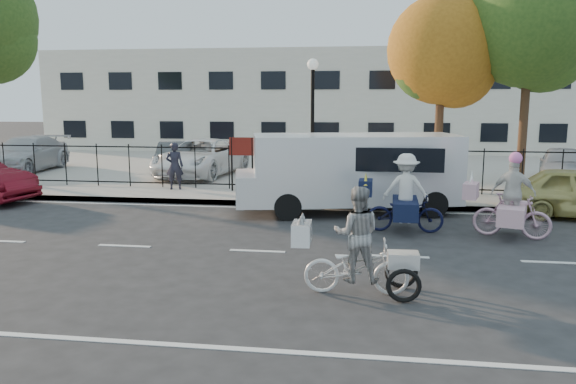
% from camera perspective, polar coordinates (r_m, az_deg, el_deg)
% --- Properties ---
extents(ground, '(120.00, 120.00, 0.00)m').
position_cam_1_polar(ground, '(12.10, -3.13, -6.03)').
color(ground, '#333334').
extents(road_markings, '(60.00, 9.52, 0.01)m').
position_cam_1_polar(road_markings, '(12.10, -3.13, -6.00)').
color(road_markings, silver).
rests_on(road_markings, ground).
extents(curb, '(60.00, 0.10, 0.15)m').
position_cam_1_polar(curb, '(16.94, 0.17, -1.24)').
color(curb, '#A8A399').
rests_on(curb, ground).
extents(sidewalk, '(60.00, 2.20, 0.15)m').
position_cam_1_polar(sidewalk, '(17.96, 0.63, -0.62)').
color(sidewalk, '#A8A399').
rests_on(sidewalk, ground).
extents(parking_lot, '(60.00, 15.60, 0.15)m').
position_cam_1_polar(parking_lot, '(26.72, 3.11, 2.72)').
color(parking_lot, '#A8A399').
rests_on(parking_lot, ground).
extents(iron_fence, '(58.00, 0.06, 1.50)m').
position_cam_1_polar(iron_fence, '(18.92, 1.07, 2.43)').
color(iron_fence, black).
rests_on(iron_fence, sidewalk).
extents(building, '(34.00, 10.00, 6.00)m').
position_cam_1_polar(building, '(36.50, 4.54, 9.14)').
color(building, silver).
rests_on(building, ground).
extents(lamppost, '(0.36, 0.36, 4.33)m').
position_cam_1_polar(lamppost, '(18.32, 2.51, 9.12)').
color(lamppost, black).
rests_on(lamppost, sidewalk).
extents(street_sign, '(0.85, 0.06, 1.80)m').
position_cam_1_polar(street_sign, '(18.78, -4.70, 3.93)').
color(street_sign, black).
rests_on(street_sign, sidewalk).
extents(zebra_trike, '(2.12, 0.81, 1.83)m').
position_cam_1_polar(zebra_trike, '(9.43, 7.02, -6.17)').
color(zebra_trike, white).
rests_on(zebra_trike, ground).
extents(unicorn_bike, '(2.05, 1.48, 2.02)m').
position_cam_1_polar(unicorn_bike, '(14.07, 21.70, -1.37)').
color(unicorn_bike, '#D29FB7').
rests_on(unicorn_bike, ground).
extents(bull_bike, '(2.07, 1.41, 1.93)m').
position_cam_1_polar(bull_bike, '(13.93, 11.71, -0.89)').
color(bull_bike, black).
rests_on(bull_bike, ground).
extents(white_van, '(6.62, 3.33, 2.22)m').
position_cam_1_polar(white_van, '(16.06, 6.41, 2.27)').
color(white_van, white).
rests_on(white_van, ground).
extents(pedestrian, '(0.67, 0.53, 1.62)m').
position_cam_1_polar(pedestrian, '(19.48, -11.44, 2.62)').
color(pedestrian, black).
rests_on(pedestrian, sidewalk).
extents(lot_car_a, '(2.36, 5.13, 1.45)m').
position_cam_1_polar(lot_car_a, '(26.28, -25.12, 3.48)').
color(lot_car_a, '#B5B7BD').
rests_on(lot_car_a, parking_lot).
extents(lot_car_b, '(3.16, 5.56, 1.46)m').
position_cam_1_polar(lot_car_b, '(22.83, -8.79, 3.50)').
color(lot_car_b, white).
rests_on(lot_car_b, parking_lot).
extents(lot_car_c, '(2.19, 4.16, 1.30)m').
position_cam_1_polar(lot_car_c, '(23.57, -11.35, 3.41)').
color(lot_car_c, '#55595D').
rests_on(lot_car_c, parking_lot).
extents(lot_car_d, '(2.55, 4.14, 1.32)m').
position_cam_1_polar(lot_car_d, '(23.22, 26.09, 2.55)').
color(lot_car_d, '#A5A6AD').
rests_on(lot_car_d, parking_lot).
extents(tree_mid, '(3.63, 3.61, 6.62)m').
position_cam_1_polar(tree_mid, '(19.79, 15.78, 13.21)').
color(tree_mid, '#442D1D').
rests_on(tree_mid, ground).
extents(tree_east, '(4.25, 4.25, 7.79)m').
position_cam_1_polar(tree_east, '(20.22, 23.73, 15.04)').
color(tree_east, '#442D1D').
rests_on(tree_east, ground).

